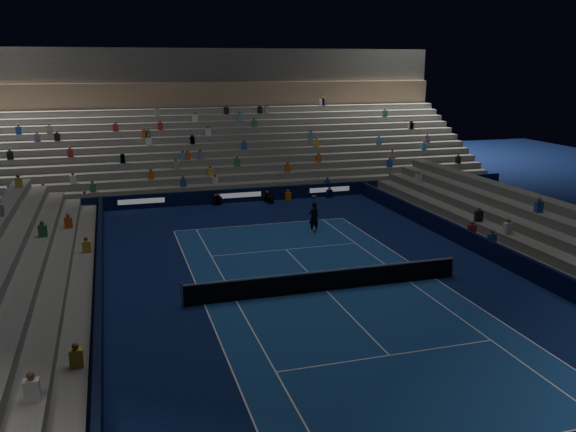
{
  "coord_description": "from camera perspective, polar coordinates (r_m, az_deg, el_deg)",
  "views": [
    {
      "loc": [
        -8.85,
        -23.7,
        9.93
      ],
      "look_at": [
        0.0,
        6.0,
        2.0
      ],
      "focal_mm": 37.49,
      "sensor_mm": 36.0,
      "label": 1
    }
  ],
  "objects": [
    {
      "name": "broadcast_camera",
      "position": [
        43.73,
        -1.7,
        1.59
      ],
      "size": [
        0.41,
        0.84,
        0.52
      ],
      "color": "black",
      "rests_on": "ground"
    },
    {
      "name": "tennis_player",
      "position": [
        36.02,
        2.46,
        -0.13
      ],
      "size": [
        0.77,
        0.6,
        1.86
      ],
      "primitive_type": "imported",
      "rotation": [
        0.0,
        0.0,
        3.4
      ],
      "color": "black",
      "rests_on": "ground"
    },
    {
      "name": "grandstand_main",
      "position": [
        52.76,
        -6.86,
        7.11
      ],
      "size": [
        44.0,
        15.2,
        11.2
      ],
      "color": "slate",
      "rests_on": "ground"
    },
    {
      "name": "sponsor_barrier_far",
      "position": [
        44.14,
        -4.64,
        1.97
      ],
      "size": [
        44.0,
        0.25,
        1.0
      ],
      "primitive_type": "cube",
      "color": "black",
      "rests_on": "ground"
    },
    {
      "name": "sponsor_barrier_west",
      "position": [
        25.52,
        -17.46,
        -8.03
      ],
      "size": [
        0.25,
        37.0,
        1.0
      ],
      "primitive_type": "cube",
      "color": "black",
      "rests_on": "ground"
    },
    {
      "name": "court_surface",
      "position": [
        27.17,
        3.64,
        -7.1
      ],
      "size": [
        10.97,
        23.77,
        0.01
      ],
      "primitive_type": "cube",
      "color": "navy",
      "rests_on": "ground"
    },
    {
      "name": "tennis_net",
      "position": [
        27.0,
        3.66,
        -6.11
      ],
      "size": [
        12.9,
        0.1,
        1.1
      ],
      "color": "#B2B2B7",
      "rests_on": "ground"
    },
    {
      "name": "ground",
      "position": [
        27.18,
        3.64,
        -7.11
      ],
      "size": [
        90.0,
        90.0,
        0.0
      ],
      "primitive_type": "plane",
      "color": "#0B1745",
      "rests_on": "ground"
    },
    {
      "name": "sponsor_barrier_east",
      "position": [
        31.54,
        20.48,
        -3.98
      ],
      "size": [
        0.25,
        37.0,
        1.0
      ],
      "primitive_type": "cube",
      "color": "black",
      "rests_on": "ground"
    },
    {
      "name": "grandstand_west",
      "position": [
        25.72,
        -25.32,
        -7.61
      ],
      "size": [
        5.0,
        37.0,
        2.5
      ],
      "color": "slate",
      "rests_on": "ground"
    },
    {
      "name": "grandstand_east",
      "position": [
        33.58,
        25.29,
        -2.63
      ],
      "size": [
        5.0,
        37.0,
        2.5
      ],
      "color": "slate",
      "rests_on": "ground"
    }
  ]
}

